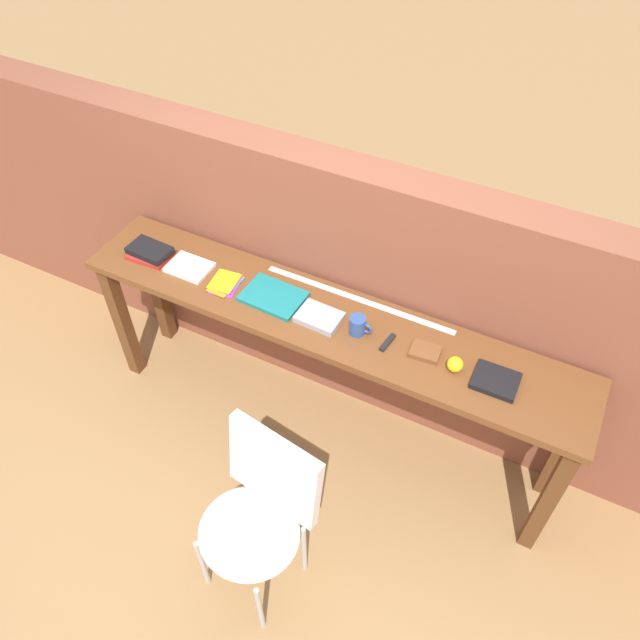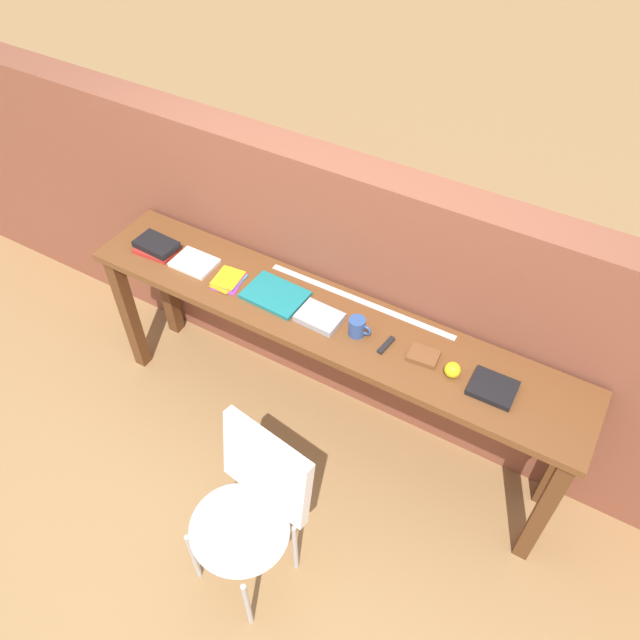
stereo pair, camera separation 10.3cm
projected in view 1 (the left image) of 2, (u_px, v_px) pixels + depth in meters
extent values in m
plane|color=#9E7547|center=(299.00, 465.00, 3.34)|extent=(40.00, 40.00, 0.00)
cube|color=brown|center=(355.00, 292.00, 3.19)|extent=(6.00, 0.20, 1.49)
cube|color=brown|center=(325.00, 319.00, 2.90)|extent=(2.50, 0.44, 0.04)
cube|color=#5B341A|center=(122.00, 321.00, 3.49)|extent=(0.07, 0.07, 0.84)
cube|color=#5B341A|center=(548.00, 499.00, 2.75)|extent=(0.07, 0.07, 0.84)
cube|color=#5B341A|center=(157.00, 286.00, 3.69)|extent=(0.07, 0.07, 0.84)
cube|color=#5B341A|center=(564.00, 444.00, 2.95)|extent=(0.07, 0.07, 0.84)
ellipsoid|color=white|center=(249.00, 532.00, 2.62)|extent=(0.50, 0.48, 0.08)
cube|color=white|center=(274.00, 470.00, 2.55)|extent=(0.45, 0.17, 0.40)
cylinder|color=#B2B2B7|center=(203.00, 563.00, 2.77)|extent=(0.02, 0.02, 0.41)
cylinder|color=#B2B2B7|center=(260.00, 608.00, 2.64)|extent=(0.02, 0.02, 0.41)
cylinder|color=#B2B2B7|center=(248.00, 509.00, 2.95)|extent=(0.02, 0.02, 0.41)
cylinder|color=#B2B2B7|center=(304.00, 549.00, 2.82)|extent=(0.02, 0.02, 0.41)
cube|color=red|center=(150.00, 255.00, 3.17)|extent=(0.21, 0.16, 0.02)
cube|color=black|center=(150.00, 250.00, 3.15)|extent=(0.22, 0.14, 0.03)
cube|color=white|center=(189.00, 267.00, 3.10)|extent=(0.21, 0.16, 0.02)
cube|color=purple|center=(225.00, 285.00, 3.03)|extent=(0.15, 0.17, 0.00)
cube|color=#3399D8|center=(228.00, 283.00, 3.03)|extent=(0.11, 0.15, 0.00)
cube|color=orange|center=(225.00, 284.00, 3.03)|extent=(0.11, 0.17, 0.00)
cube|color=#E5334C|center=(225.00, 282.00, 3.03)|extent=(0.13, 0.15, 0.00)
cube|color=yellow|center=(224.00, 281.00, 3.03)|extent=(0.14, 0.16, 0.00)
cube|color=#19757A|center=(273.00, 296.00, 2.96)|extent=(0.30, 0.22, 0.02)
cube|color=#9E9EA3|center=(319.00, 317.00, 2.86)|extent=(0.21, 0.15, 0.03)
cylinder|color=#2D4C8C|center=(358.00, 325.00, 2.78)|extent=(0.08, 0.08, 0.09)
torus|color=#2D4C8C|center=(366.00, 329.00, 2.77)|extent=(0.06, 0.01, 0.06)
cube|color=black|center=(387.00, 342.00, 2.76)|extent=(0.04, 0.11, 0.02)
cube|color=brown|center=(425.00, 352.00, 2.72)|extent=(0.14, 0.11, 0.02)
sphere|color=yellow|center=(455.00, 364.00, 2.64)|extent=(0.07, 0.07, 0.07)
cube|color=black|center=(496.00, 381.00, 2.61)|extent=(0.19, 0.16, 0.03)
cube|color=silver|center=(358.00, 299.00, 2.96)|extent=(0.97, 0.03, 0.00)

